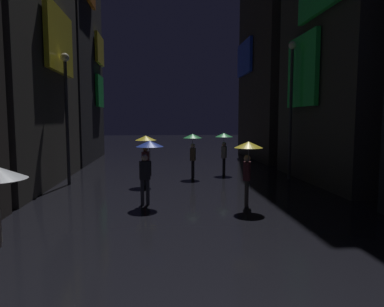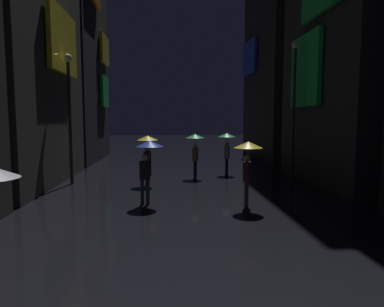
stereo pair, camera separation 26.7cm
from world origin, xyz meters
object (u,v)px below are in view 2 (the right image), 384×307
at_px(pedestrian_midstreet_centre_blue, 148,154).
at_px(streetlamp_left_far, 69,104).
at_px(pedestrian_near_crossing_yellow, 248,156).
at_px(pedestrian_foreground_right_green, 227,142).
at_px(streetlamp_right_far, 294,96).
at_px(pedestrian_far_right_yellow, 148,146).
at_px(pedestrian_midstreet_left_green, 195,143).

bearing_deg(pedestrian_midstreet_centre_blue, streetlamp_left_far, 132.36).
bearing_deg(pedestrian_near_crossing_yellow, pedestrian_midstreet_centre_blue, 168.23).
height_order(pedestrian_foreground_right_green, pedestrian_midstreet_centre_blue, same).
bearing_deg(streetlamp_right_far, pedestrian_far_right_yellow, -173.51).
height_order(pedestrian_midstreet_centre_blue, pedestrian_far_right_yellow, same).
relative_size(pedestrian_near_crossing_yellow, streetlamp_left_far, 0.38).
bearing_deg(pedestrian_far_right_yellow, pedestrian_near_crossing_yellow, -50.86).
bearing_deg(pedestrian_far_right_yellow, pedestrian_midstreet_left_green, 36.02).
height_order(pedestrian_foreground_right_green, streetlamp_right_far, streetlamp_right_far).
bearing_deg(pedestrian_foreground_right_green, pedestrian_far_right_yellow, -147.03).
xyz_separation_m(pedestrian_midstreet_left_green, pedestrian_near_crossing_yellow, (1.20, -5.74, 0.00)).
distance_m(pedestrian_foreground_right_green, pedestrian_far_right_yellow, 4.62).
bearing_deg(pedestrian_midstreet_left_green, pedestrian_near_crossing_yellow, -78.20).
xyz_separation_m(pedestrian_foreground_right_green, pedestrian_midstreet_left_green, (-1.70, -0.93, 0.00)).
bearing_deg(streetlamp_right_far, pedestrian_near_crossing_yellow, -123.84).
height_order(pedestrian_midstreet_centre_blue, pedestrian_near_crossing_yellow, same).
height_order(pedestrian_far_right_yellow, streetlamp_right_far, streetlamp_right_far).
bearing_deg(pedestrian_foreground_right_green, streetlamp_left_far, -163.61).
bearing_deg(pedestrian_far_right_yellow, pedestrian_midstreet_centre_blue, -86.46).
xyz_separation_m(pedestrian_midstreet_left_green, streetlamp_right_far, (4.49, -0.83, 2.23)).
relative_size(pedestrian_foreground_right_green, pedestrian_midstreet_centre_blue, 1.00).
bearing_deg(pedestrian_midstreet_left_green, streetlamp_left_far, -167.82).
bearing_deg(pedestrian_near_crossing_yellow, pedestrian_foreground_right_green, 85.71).
relative_size(pedestrian_foreground_right_green, streetlamp_right_far, 0.33).
distance_m(pedestrian_midstreet_centre_blue, pedestrian_far_right_yellow, 3.50).
xyz_separation_m(pedestrian_midstreet_centre_blue, pedestrian_far_right_yellow, (-0.22, 3.49, 0.00)).
bearing_deg(pedestrian_midstreet_left_green, pedestrian_midstreet_centre_blue, -111.15).
height_order(pedestrian_midstreet_centre_blue, streetlamp_right_far, streetlamp_right_far).
bearing_deg(streetlamp_left_far, pedestrian_midstreet_left_green, 12.18).
bearing_deg(pedestrian_far_right_yellow, pedestrian_foreground_right_green, 32.97).
height_order(pedestrian_midstreet_left_green, streetlamp_right_far, streetlamp_right_far).
distance_m(pedestrian_far_right_yellow, pedestrian_midstreet_left_green, 2.70).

